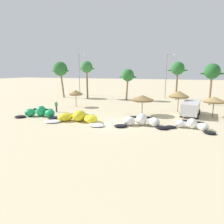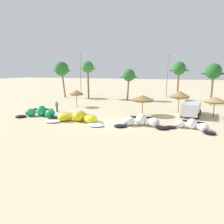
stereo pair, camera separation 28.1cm
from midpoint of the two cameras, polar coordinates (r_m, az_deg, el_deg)
ground_plane at (r=23.37m, az=0.66°, el=-3.46°), size 260.00×260.00×0.00m
kite_far_left at (r=28.81m, az=-19.00°, el=-0.15°), size 6.26×3.41×1.41m
kite_left at (r=24.78m, az=-9.14°, el=-1.55°), size 7.82×3.74×1.30m
kite_left_of_center at (r=22.92m, az=8.46°, el=-2.59°), size 6.09×3.33×1.32m
kite_center at (r=23.01m, az=21.45°, el=-3.45°), size 5.15×3.04×1.07m
beach_umbrella_near_van at (r=34.92m, az=-9.61°, el=5.37°), size 2.31×2.31×2.84m
beach_umbrella_middle at (r=28.12m, az=8.79°, el=3.84°), size 3.09×3.09×2.76m
beach_umbrella_near_palms at (r=31.43m, az=18.43°, el=4.71°), size 2.95×2.95×3.15m
beach_umbrella_outermost at (r=29.68m, az=26.87°, el=3.06°), size 2.79×2.79×2.72m
parked_van at (r=29.72m, az=21.45°, el=1.11°), size 2.67×5.21×1.84m
person_near_kites at (r=31.30m, az=-14.79°, el=1.50°), size 0.36×0.24×1.62m
palm_leftmost at (r=48.23m, az=-13.66°, el=11.48°), size 4.72×3.14×8.00m
palm_left at (r=45.59m, az=-6.56°, el=12.10°), size 3.81×2.54×8.07m
palm_left_of_gap at (r=42.43m, az=4.90°, el=10.00°), size 3.75×2.50×6.36m
palm_center_left at (r=45.28m, az=18.25°, el=11.27°), size 4.10×2.74×7.85m
palm_center_right at (r=40.22m, az=26.51°, el=9.91°), size 4.03×2.69×7.24m
lamppost_west at (r=51.91m, az=-8.45°, el=10.78°), size 1.83×0.24×10.00m
lamppost_west_center at (r=46.20m, az=15.44°, el=10.08°), size 1.81×0.24×9.44m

